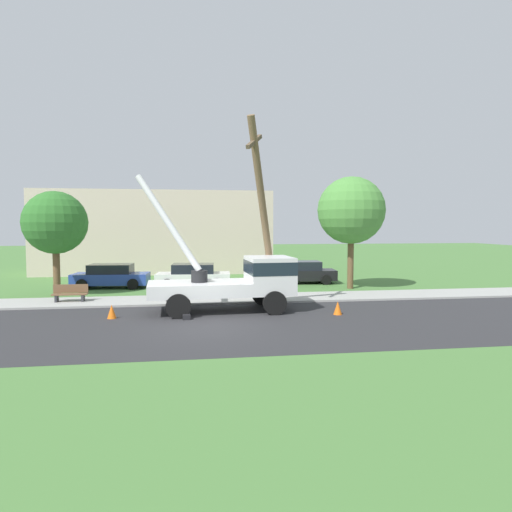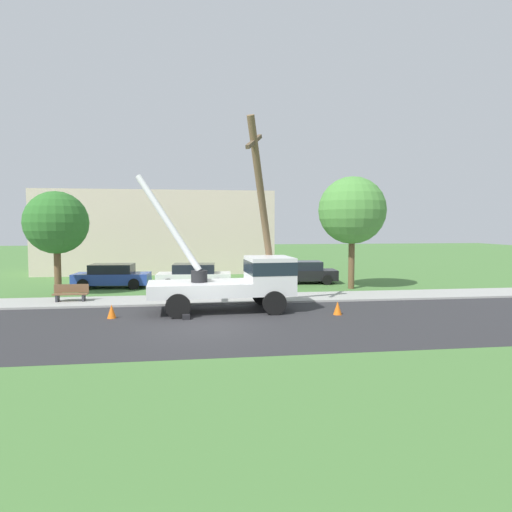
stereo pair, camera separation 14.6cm
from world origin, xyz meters
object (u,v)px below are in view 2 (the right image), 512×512
object	(u,v)px
utility_truck	(240,279)
roadside_tree_near	(352,211)
parked_sedan_white	(194,276)
roadside_tree_far	(56,223)
parked_sedan_black	(302,272)
traffic_cone_behind	(112,311)
leaning_utility_pole	(264,214)
traffic_cone_ahead	(338,308)
parked_sedan_blue	(112,276)
park_bench	(71,294)

from	to	relation	value
utility_truck	roadside_tree_near	xyz separation A→B (m)	(7.23, 5.95, 3.19)
parked_sedan_white	roadside_tree_far	distance (m)	8.16
parked_sedan_black	roadside_tree_far	distance (m)	14.83
traffic_cone_behind	roadside_tree_far	world-z (taller)	roadside_tree_far
leaning_utility_pole	roadside_tree_far	world-z (taller)	leaning_utility_pole
traffic_cone_ahead	roadside_tree_far	bearing A→B (deg)	151.40
parked_sedan_blue	park_bench	bearing A→B (deg)	-100.67
utility_truck	traffic_cone_ahead	distance (m)	4.36
roadside_tree_far	park_bench	bearing A→B (deg)	-63.41
roadside_tree_near	roadside_tree_far	bearing A→B (deg)	-178.89
traffic_cone_ahead	roadside_tree_far	distance (m)	15.35
parked_sedan_black	roadside_tree_far	xyz separation A→B (m)	(-14.13, -3.19, 3.15)
parked_sedan_black	park_bench	world-z (taller)	parked_sedan_black
roadside_tree_far	traffic_cone_ahead	bearing A→B (deg)	-28.60
traffic_cone_ahead	parked_sedan_blue	distance (m)	14.62
traffic_cone_ahead	traffic_cone_behind	size ratio (longest dim) A/B	1.00
leaning_utility_pole	traffic_cone_behind	bearing A→B (deg)	-166.59
parked_sedan_white	roadside_tree_near	bearing A→B (deg)	-11.45
parked_sedan_black	roadside_tree_near	bearing A→B (deg)	-51.64
roadside_tree_near	parked_sedan_white	bearing A→B (deg)	168.55
traffic_cone_ahead	parked_sedan_blue	bearing A→B (deg)	137.53
utility_truck	park_bench	bearing A→B (deg)	159.10
utility_truck	roadside_tree_far	distance (m)	11.05
park_bench	roadside_tree_near	world-z (taller)	roadside_tree_near
leaning_utility_pole	parked_sedan_blue	world-z (taller)	leaning_utility_pole
traffic_cone_ahead	traffic_cone_behind	bearing A→B (deg)	176.43
parked_sedan_blue	utility_truck	bearing A→B (deg)	-50.66
traffic_cone_ahead	utility_truck	bearing A→B (deg)	158.98
traffic_cone_ahead	roadside_tree_far	world-z (taller)	roadside_tree_far
utility_truck	traffic_cone_ahead	size ratio (longest dim) A/B	12.27
traffic_cone_behind	roadside_tree_near	size ratio (longest dim) A/B	0.08
traffic_cone_behind	parked_sedan_white	xyz separation A→B (m)	(3.33, 8.75, 0.43)
parked_sedan_white	traffic_cone_ahead	bearing A→B (deg)	-57.67
traffic_cone_ahead	roadside_tree_near	world-z (taller)	roadside_tree_near
parked_sedan_black	traffic_cone_ahead	bearing A→B (deg)	-95.65
utility_truck	parked_sedan_black	bearing A→B (deg)	60.70
utility_truck	roadside_tree_far	world-z (taller)	utility_truck
utility_truck	leaning_utility_pole	world-z (taller)	leaning_utility_pole
parked_sedan_black	roadside_tree_near	size ratio (longest dim) A/B	0.69
parked_sedan_blue	parked_sedan_white	xyz separation A→B (m)	(4.88, -0.54, 0.00)
traffic_cone_behind	park_bench	xyz separation A→B (m)	(-2.56, 3.94, 0.18)
leaning_utility_pole	parked_sedan_black	bearing A→B (deg)	65.06
parked_sedan_black	roadside_tree_far	bearing A→B (deg)	-167.28
roadside_tree_far	leaning_utility_pole	bearing A→B (deg)	-26.05
utility_truck	roadside_tree_far	bearing A→B (deg)	148.45
utility_truck	parked_sedan_black	world-z (taller)	utility_truck
traffic_cone_behind	parked_sedan_white	size ratio (longest dim) A/B	0.12
traffic_cone_ahead	parked_sedan_black	world-z (taller)	parked_sedan_black
traffic_cone_ahead	parked_sedan_white	world-z (taller)	parked_sedan_white
roadside_tree_far	traffic_cone_behind	bearing A→B (deg)	-59.44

